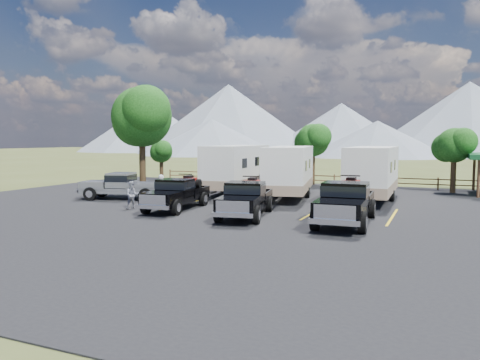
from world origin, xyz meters
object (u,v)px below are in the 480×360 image
at_px(person_b, 132,195).
at_px(rig_left, 177,193).
at_px(tree_big_nw, 141,117).
at_px(rig_right, 346,201).
at_px(rig_center, 246,198).
at_px(pickup_silver, 123,185).
at_px(trailer_left, 237,168).
at_px(trailer_right, 372,173).
at_px(trailer_center, 289,171).
at_px(person_a, 161,190).

bearing_deg(person_b, rig_left, -24.76).
relative_size(tree_big_nw, rig_right, 1.20).
height_order(rig_center, pickup_silver, rig_center).
distance_m(rig_center, rig_right, 5.00).
bearing_deg(rig_center, person_b, 170.55).
height_order(trailer_left, person_b, trailer_left).
bearing_deg(trailer_right, tree_big_nw, -178.30).
distance_m(tree_big_nw, trailer_center, 12.12).
bearing_deg(person_a, person_b, 27.07).
relative_size(rig_left, pickup_silver, 0.97).
relative_size(trailer_center, person_a, 5.31).
xyz_separation_m(trailer_left, pickup_silver, (-5.41, -6.01, -0.90)).
xyz_separation_m(rig_right, pickup_silver, (-14.94, 3.08, -0.14)).
distance_m(rig_left, trailer_left, 8.49).
bearing_deg(pickup_silver, rig_left, 51.34).
distance_m(trailer_left, trailer_center, 4.48).
bearing_deg(trailer_left, rig_center, -67.28).
relative_size(trailer_center, person_b, 6.36).
xyz_separation_m(person_a, person_b, (-0.86, -1.59, -0.15)).
relative_size(rig_left, person_a, 3.16).
bearing_deg(tree_big_nw, person_a, -47.79).
bearing_deg(trailer_left, pickup_silver, -135.65).
height_order(tree_big_nw, pickup_silver, tree_big_nw).
bearing_deg(person_a, trailer_left, -135.43).
bearing_deg(person_a, trailer_right, 178.03).
bearing_deg(tree_big_nw, rig_right, -24.83).
xyz_separation_m(trailer_center, person_a, (-5.78, -6.47, -0.86)).
bearing_deg(trailer_left, rig_left, -93.09).
relative_size(tree_big_nw, trailer_right, 0.80).
distance_m(tree_big_nw, rig_left, 11.17).
height_order(tree_big_nw, person_b, tree_big_nw).
bearing_deg(rig_center, pickup_silver, 151.97).
height_order(rig_right, pickup_silver, rig_right).
bearing_deg(rig_center, rig_right, -10.29).
bearing_deg(rig_right, person_b, 178.22).
bearing_deg(rig_center, tree_big_nw, 135.81).
distance_m(rig_left, person_b, 2.55).
height_order(tree_big_nw, rig_center, tree_big_nw).
bearing_deg(person_a, trailer_center, -166.40).
xyz_separation_m(rig_left, rig_right, (9.44, -0.65, 0.12)).
distance_m(trailer_center, pickup_silver, 10.89).
xyz_separation_m(trailer_right, person_b, (-11.89, -8.67, -1.01)).
bearing_deg(rig_left, person_b, -166.66).
bearing_deg(person_b, pickup_silver, 89.92).
distance_m(rig_left, trailer_center, 8.43).
xyz_separation_m(trailer_right, pickup_silver, (-14.98, -5.41, -0.89)).
xyz_separation_m(rig_left, trailer_left, (-0.09, 8.45, 0.88)).
height_order(trailer_left, trailer_right, trailer_left).
distance_m(tree_big_nw, trailer_left, 8.23).
xyz_separation_m(tree_big_nw, trailer_center, (11.51, 0.15, -3.77)).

